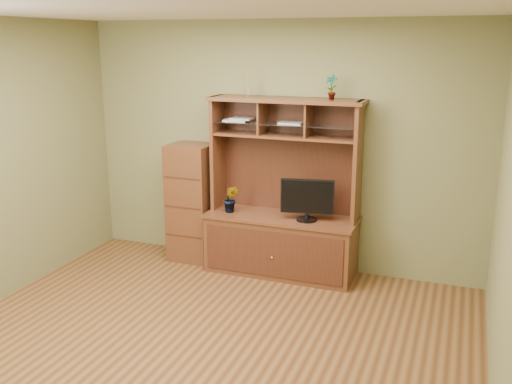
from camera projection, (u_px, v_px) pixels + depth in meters
The scene contains 8 objects.
room at pixel (198, 189), 4.45m from camera, with size 4.54×4.04×2.74m.
media_hutch at pixel (282, 227), 6.18m from camera, with size 1.66×0.61×1.90m.
monitor at pixel (307, 199), 5.91m from camera, with size 0.55×0.21×0.44m.
orchid_plant at pixel (231, 199), 6.22m from camera, with size 0.17×0.13×0.30m, color #3A5D20.
top_plant at pixel (331, 87), 5.70m from camera, with size 0.13×0.09×0.25m, color #256122.
reed_diffuser at pixel (248, 86), 6.01m from camera, with size 0.06×0.06×0.29m.
magazines at pixel (255, 121), 6.08m from camera, with size 0.88×0.22×0.04m.
side_cabinet at pixel (192, 202), 6.55m from camera, with size 0.48×0.44×1.35m.
Camera 1 is at (1.93, -3.87, 2.47)m, focal length 40.00 mm.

